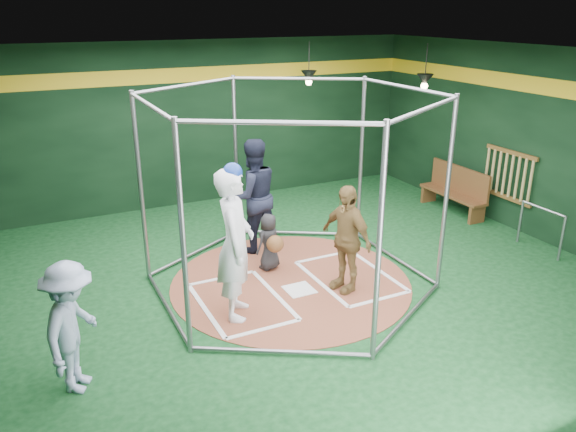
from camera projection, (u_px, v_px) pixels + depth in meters
name	position (u px, v px, depth m)	size (l,w,h in m)	color
room_shell	(291.00, 177.00, 8.33)	(10.10, 9.10, 3.53)	#0B3415
clay_disc	(291.00, 282.00, 8.94)	(3.80, 3.80, 0.01)	brown
home_plate	(299.00, 290.00, 8.68)	(0.43, 0.43, 0.01)	white
batter_box_left	(241.00, 301.00, 8.33)	(1.17, 1.77, 0.01)	white
batter_box_right	(350.00, 276.00, 9.11)	(1.17, 1.77, 0.01)	white
batting_cage	(291.00, 193.00, 8.41)	(4.05, 4.67, 3.00)	gray
bat_rack	(508.00, 175.00, 10.93)	(0.07, 1.25, 0.98)	brown
pendant_lamp_near	(309.00, 76.00, 11.92)	(0.34, 0.34, 0.90)	black
pendant_lamp_far	(425.00, 80.00, 11.31)	(0.34, 0.34, 0.90)	black
batter_figure	(235.00, 243.00, 7.63)	(0.79, 0.93, 2.22)	white
visitor_leopard	(346.00, 238.00, 8.45)	(0.98, 0.41, 1.68)	#A68247
catcher_figure	(270.00, 242.00, 9.21)	(0.55, 0.62, 0.96)	black
umpire	(253.00, 196.00, 9.81)	(0.98, 0.77, 2.02)	black
bystander_blue	(72.00, 328.00, 6.22)	(1.01, 0.58, 1.57)	#9EAFD1
dugout_bench	(456.00, 189.00, 11.89)	(0.39, 1.68, 0.98)	brown
steel_railing	(542.00, 222.00, 9.92)	(0.05, 0.96, 0.82)	gray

